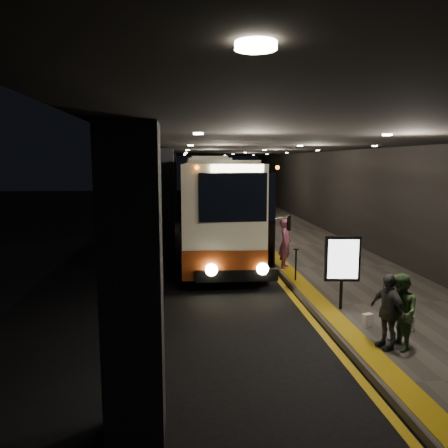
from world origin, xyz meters
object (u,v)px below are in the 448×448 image
coach_second (205,186)px  info_sign (342,260)px  coach_main (219,210)px  stanchion_post (296,265)px  coach_third (199,181)px  bag_plain (367,320)px  passenger_waiting_grey (387,311)px  passenger_waiting_green (400,312)px  passenger_boarding (285,243)px  bag_polka (407,323)px

coach_second → info_sign: bearing=-84.5°
coach_main → stanchion_post: size_ratio=12.24×
coach_third → bag_plain: (2.39, -35.85, -1.52)m
coach_main → passenger_waiting_grey: bearing=-73.2°
stanchion_post → passenger_waiting_grey: bearing=-84.2°
coach_second → stanchion_post: 20.70m
bag_plain → passenger_waiting_green: bearing=-84.5°
coach_third → stanchion_post: 31.97m
passenger_boarding → passenger_waiting_green: bearing=-151.3°
passenger_waiting_grey → bag_plain: (0.11, 1.14, -0.62)m
passenger_boarding → bag_polka: size_ratio=5.19×
coach_main → bag_plain: bearing=-70.9°
bag_plain → stanchion_post: (-0.63, 3.94, 0.36)m
coach_second → passenger_boarding: 19.06m
passenger_waiting_grey → passenger_waiting_green: bearing=53.4°
passenger_boarding → bag_polka: (1.37, -5.90, -0.71)m
coach_second → bag_plain: coach_second is taller
coach_second → bag_polka: bearing=-82.6°
coach_second → passenger_waiting_green: 25.89m
coach_third → stanchion_post: size_ratio=12.06×
passenger_waiting_grey → bag_plain: 1.30m
coach_second → passenger_waiting_grey: 25.79m
bag_polka → info_sign: info_sign is taller
passenger_waiting_green → stanchion_post: (-0.75, 5.16, -0.27)m
passenger_boarding → bag_plain: size_ratio=6.05×
coach_second → stanchion_post: (1.69, -20.59, -1.31)m
passenger_waiting_grey → info_sign: bearing=164.0°
passenger_boarding → info_sign: info_sign is taller
coach_third → bag_plain: size_ratio=41.63×
passenger_waiting_grey → bag_polka: 1.35m
info_sign → passenger_waiting_green: bearing=-76.6°
bag_plain → info_sign: 1.66m
coach_second → passenger_waiting_green: bearing=-84.3°
bag_plain → coach_third: bearing=93.8°
coach_third → passenger_waiting_grey: size_ratio=7.94×
bag_polka → stanchion_post: size_ratio=0.34×
bag_plain → bag_polka: bearing=-22.4°
bag_polka → passenger_waiting_green: bearing=-126.6°
coach_main → bag_plain: (2.60, -9.21, -1.53)m
coach_main → passenger_boarding: (2.02, -3.63, -0.80)m
passenger_boarding → coach_second: bearing=28.0°
bag_polka → coach_main: bearing=109.6°
passenger_waiting_green → stanchion_post: bearing=-170.7°
coach_third → passenger_waiting_grey: 37.07m
coach_second → stanchion_post: bearing=-85.0°
info_sign → bag_plain: bearing=-74.9°
bag_polka → stanchion_post: (-1.42, 4.27, 0.33)m
coach_third → passenger_boarding: coach_third is taller
coach_third → stanchion_post: (1.76, -31.90, -1.16)m
coach_third → passenger_boarding: size_ratio=6.88×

